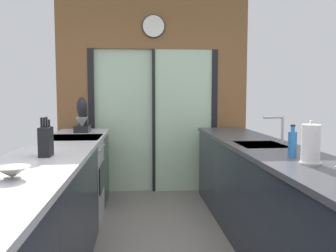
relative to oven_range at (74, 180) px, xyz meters
The scene contains 11 objects.
ground_plane 1.21m from the oven_range, 35.58° to the right, with size 5.04×7.60×0.02m, color slate.
back_wall_unit 1.81m from the oven_range, 51.68° to the left, with size 2.64×0.12×2.70m.
left_counter_run 1.12m from the oven_range, 90.08° to the right, with size 0.62×3.80×0.92m.
right_counter_run 2.05m from the oven_range, 27.56° to the right, with size 0.62×3.80×0.92m.
sink_faucet 2.18m from the oven_range, 19.61° to the right, with size 0.19×0.02×0.26m.
oven_range is the anchor object (origin of this frame).
mixing_bowl 1.93m from the oven_range, 89.43° to the right, with size 0.19×0.19×0.07m.
knife_block 1.31m from the oven_range, 89.10° to the right, with size 0.08×0.14×0.29m.
stand_mixer 0.81m from the oven_range, 87.94° to the left, with size 0.17×0.27×0.42m.
soap_bottle_far 2.32m from the oven_range, 36.81° to the right, with size 0.06×0.06×0.23m.
paper_towel_roll 2.49m from the oven_range, 41.86° to the right, with size 0.14×0.14×0.29m.
Camera 1 is at (-0.22, -2.51, 1.37)m, focal length 37.33 mm.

